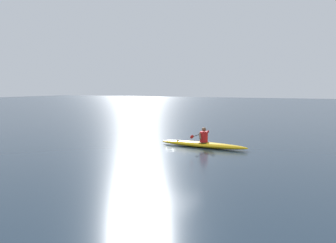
% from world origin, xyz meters
% --- Properties ---
extents(ground_plane, '(160.00, 160.00, 0.00)m').
position_xyz_m(ground_plane, '(0.00, 0.00, 0.00)').
color(ground_plane, '#1E2D3D').
extents(kayak, '(4.62, 0.80, 0.28)m').
position_xyz_m(kayak, '(-0.98, -1.57, 0.14)').
color(kayak, '#EAB214').
rests_on(kayak, ground).
extents(kayaker, '(0.46, 2.40, 0.74)m').
position_xyz_m(kayaker, '(-1.02, -1.57, 0.58)').
color(kayaker, red).
rests_on(kayaker, kayak).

